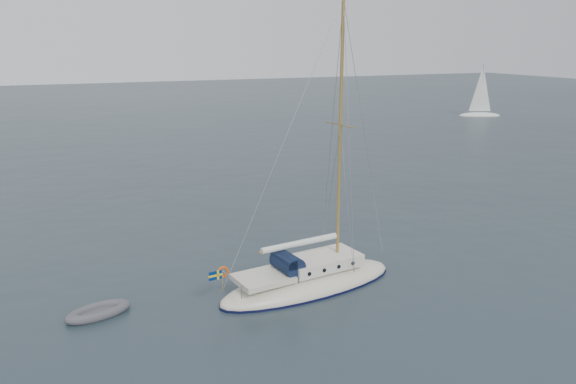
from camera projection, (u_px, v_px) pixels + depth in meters
name	position (u px, v px, depth m)	size (l,w,h in m)	color
ground	(289.00, 281.00, 28.27)	(300.00, 300.00, 0.00)	black
sailboat	(309.00, 267.00, 27.24)	(9.99, 2.99, 14.22)	beige
dinghy	(98.00, 312.00, 24.67)	(2.91, 1.32, 0.42)	#4C4B50
distant_yacht_b	(481.00, 93.00, 89.94)	(6.64, 3.54, 8.80)	silver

